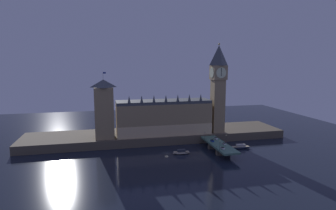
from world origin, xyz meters
name	(u,v)px	position (x,y,z in m)	size (l,w,h in m)	color
ground_plane	(166,153)	(0.00, 0.00, 0.00)	(400.00, 400.00, 0.00)	black
embankment	(157,135)	(0.00, 39.00, 3.38)	(220.00, 42.00, 6.75)	brown
parliament_hall	(164,117)	(4.61, 31.21, 20.84)	(77.87, 21.80, 33.94)	#9E845B
clock_tower	(218,86)	(50.55, 26.45, 46.58)	(12.18, 12.29, 75.08)	#9E845B
victoria_tower	(104,109)	(-43.62, 28.74, 29.99)	(14.77, 14.77, 52.26)	#9E845B
bridge	(219,146)	(39.11, -5.00, 4.45)	(12.11, 46.00, 5.99)	#4C7560
car_northbound_lead	(212,141)	(36.44, 1.74, 6.66)	(1.98, 3.88, 1.43)	navy
car_northbound_trail	(223,148)	(36.44, -17.60, 6.62)	(2.10, 4.49, 1.35)	silver
car_southbound_lead	(224,144)	(41.77, -8.02, 6.65)	(1.84, 3.82, 1.42)	silver
car_southbound_trail	(216,138)	(41.77, 7.58, 6.63)	(1.87, 4.78, 1.38)	white
pedestrian_near_rail	(217,146)	(33.78, -13.27, 6.85)	(0.38, 0.38, 1.65)	black
pedestrian_mid_walk	(226,142)	(44.43, -5.19, 6.89)	(0.38, 0.38, 1.72)	black
pedestrian_far_rail	(206,138)	(33.78, 7.87, 6.85)	(0.38, 0.38, 1.64)	black
street_lamp_near	(220,144)	(33.38, -19.72, 10.30)	(1.34, 0.60, 6.89)	#2D3333
street_lamp_mid	(226,138)	(44.83, -5.00, 10.15)	(1.34, 0.60, 6.66)	#2D3333
street_lamp_far	(205,134)	(33.38, 9.72, 10.37)	(1.34, 0.60, 7.01)	#2D3333
boat_upstream	(181,152)	(10.15, -4.50, 1.26)	(12.89, 5.05, 3.45)	#B2A893
boat_downstream	(241,147)	(58.39, -2.25, 1.29)	(15.53, 5.23, 3.52)	#1E2842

